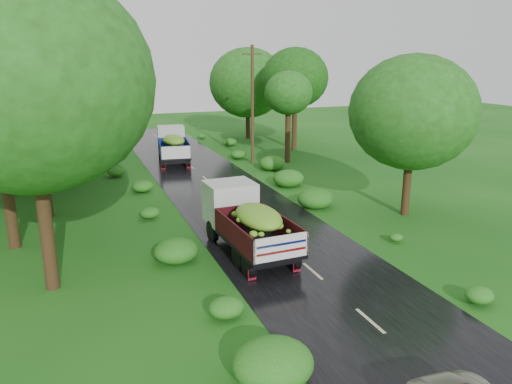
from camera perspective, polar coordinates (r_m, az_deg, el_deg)
ground at (r=16.73m, az=12.91°, el=-14.20°), size 120.00×120.00×0.00m
road at (r=20.60m, az=5.23°, el=-7.94°), size 6.50×80.00×0.02m
road_lines at (r=21.42m, az=4.06°, el=-6.93°), size 0.12×69.60×0.00m
truck_near at (r=21.12m, az=-1.18°, el=-3.02°), size 2.50×6.31×2.61m
truck_far at (r=39.60m, az=-9.51°, el=5.48°), size 2.91×6.32×2.56m
utility_pole at (r=37.98m, az=-0.42°, el=10.00°), size 1.55×0.26×8.85m
trees_left at (r=33.79m, az=-24.38°, el=12.27°), size 6.97×34.08×9.98m
trees_right at (r=40.21m, az=4.41°, el=11.67°), size 5.89×29.96×7.75m
shrubs at (r=28.37m, az=-2.65°, el=-0.55°), size 11.90×44.00×0.70m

